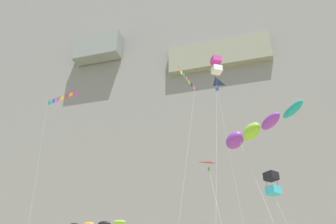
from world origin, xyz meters
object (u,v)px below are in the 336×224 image
(kite_banner_low_center, at_px, (61,103))
(kite_delta_low_left, at_px, (214,93))
(kite_box_front_field, at_px, (216,66))
(kite_windsock_near_cliff, at_px, (250,132))
(kite_banner_far_right, at_px, (186,93))
(kite_box_upper_left, at_px, (272,184))
(kite_delta_mid_right, at_px, (212,173))

(kite_banner_low_center, bearing_deg, kite_delta_low_left, 4.66)
(kite_box_front_field, xyz_separation_m, kite_delta_low_left, (-2.28, 16.23, 7.87))
(kite_box_front_field, height_order, kite_banner_low_center, kite_banner_low_center)
(kite_windsock_near_cliff, height_order, kite_banner_far_right, kite_banner_far_right)
(kite_banner_low_center, xyz_separation_m, kite_delta_low_left, (21.19, 1.73, -0.91))
(kite_box_upper_left, height_order, kite_banner_far_right, kite_banner_far_right)
(kite_banner_low_center, height_order, kite_delta_low_left, kite_banner_low_center)
(kite_banner_low_center, distance_m, kite_banner_far_right, 20.54)
(kite_box_front_field, bearing_deg, kite_windsock_near_cliff, -68.40)
(kite_windsock_near_cliff, distance_m, kite_banner_low_center, 36.66)
(kite_banner_far_right, height_order, kite_delta_mid_right, kite_banner_far_right)
(kite_box_front_field, height_order, kite_delta_mid_right, kite_box_front_field)
(kite_delta_low_left, bearing_deg, kite_banner_far_right, -106.10)
(kite_banner_low_center, distance_m, kite_delta_mid_right, 30.65)
(kite_banner_far_right, bearing_deg, kite_box_upper_left, -11.04)
(kite_box_upper_left, bearing_deg, kite_banner_low_center, 164.99)
(kite_box_upper_left, distance_m, kite_box_front_field, 10.98)
(kite_delta_mid_right, bearing_deg, kite_box_upper_left, 52.03)
(kite_delta_low_left, bearing_deg, kite_delta_mid_right, -85.63)
(kite_delta_mid_right, bearing_deg, kite_banner_far_right, 115.03)
(kite_banner_far_right, distance_m, kite_delta_low_left, 8.78)
(kite_banner_low_center, bearing_deg, kite_delta_mid_right, -29.41)
(kite_banner_low_center, relative_size, kite_banner_far_right, 1.15)
(kite_box_upper_left, relative_size, kite_delta_mid_right, 1.06)
(kite_windsock_near_cliff, height_order, kite_delta_mid_right, kite_delta_mid_right)
(kite_box_upper_left, distance_m, kite_banner_low_center, 31.94)
(kite_windsock_near_cliff, relative_size, kite_delta_low_left, 0.44)
(kite_box_front_field, height_order, kite_windsock_near_cliff, kite_box_front_field)
(kite_delta_low_left, bearing_deg, kite_windsock_near_cliff, -78.55)
(kite_box_front_field, xyz_separation_m, kite_banner_low_center, (-23.47, 14.51, 8.78))
(kite_box_upper_left, distance_m, kite_banner_far_right, 13.50)
(kite_windsock_near_cliff, xyz_separation_m, kite_banner_far_right, (-6.48, 14.06, 12.26))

